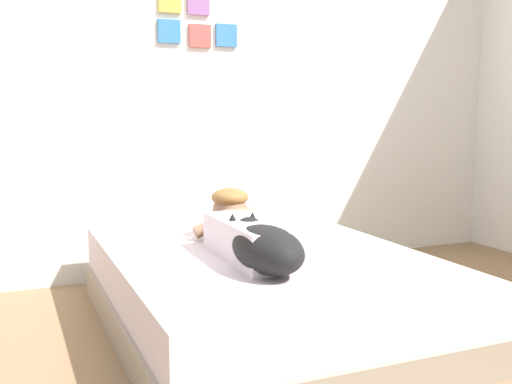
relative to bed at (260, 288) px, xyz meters
The scene contains 8 objects.
ground_plane 0.61m from the bed, 85.93° to the right, with size 13.32×13.32×0.00m, color #8C6B4C.
back_wall 1.56m from the bed, 87.93° to the left, with size 4.66×0.12×2.50m.
bed is the anchor object (origin of this frame).
pillow 0.56m from the bed, 64.89° to the left, with size 0.52×0.32×0.11m, color silver.
person_lying 0.30m from the bed, 165.24° to the right, with size 0.43×0.92×0.27m.
dog 0.48m from the bed, 110.61° to the right, with size 0.26×0.57×0.21m.
coffee_cup 0.52m from the bed, 73.83° to the left, with size 0.12×0.09×0.07m.
cell_phone 0.25m from the bed, 51.56° to the right, with size 0.07×0.14×0.01m, color black.
Camera 1 is at (-1.18, -2.04, 1.06)m, focal length 41.68 mm.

